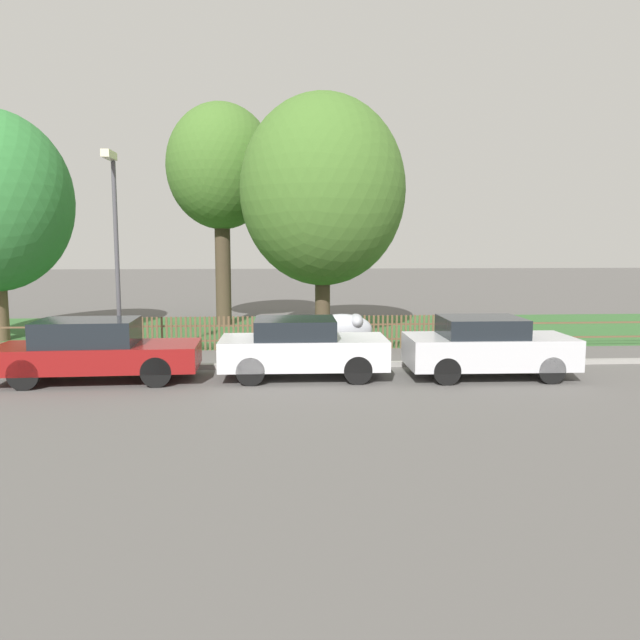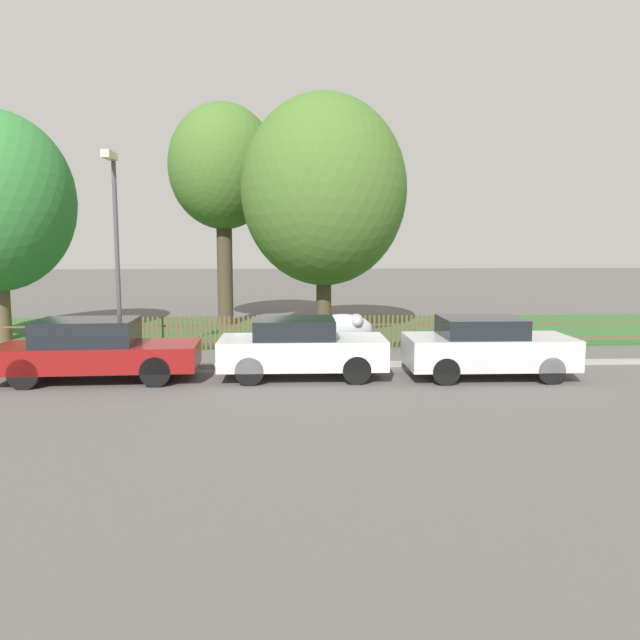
# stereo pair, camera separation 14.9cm
# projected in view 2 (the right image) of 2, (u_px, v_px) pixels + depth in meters

# --- Properties ---
(ground_plane) EXTENTS (120.00, 120.00, 0.00)m
(ground_plane) POSITION_uv_depth(u_px,v_px,m) (300.00, 368.00, 15.70)
(ground_plane) COLOR #565451
(kerb_stone) EXTENTS (39.02, 0.20, 0.12)m
(kerb_stone) POSITION_uv_depth(u_px,v_px,m) (300.00, 365.00, 15.79)
(kerb_stone) COLOR gray
(kerb_stone) RESTS_ON ground
(grass_strip) EXTENTS (39.02, 8.22, 0.01)m
(grass_strip) POSITION_uv_depth(u_px,v_px,m) (295.00, 330.00, 22.55)
(grass_strip) COLOR #33602D
(grass_strip) RESTS_ON ground
(park_fence) EXTENTS (39.02, 0.05, 1.00)m
(park_fence) POSITION_uv_depth(u_px,v_px,m) (298.00, 333.00, 18.43)
(park_fence) COLOR brown
(park_fence) RESTS_ON ground
(parked_car_silver_hatchback) EXTENTS (4.54, 1.80, 1.42)m
(parked_car_silver_hatchback) POSITION_uv_depth(u_px,v_px,m) (95.00, 350.00, 14.19)
(parked_car_silver_hatchback) COLOR maroon
(parked_car_silver_hatchback) RESTS_ON ground
(parked_car_black_saloon) EXTENTS (3.87, 1.74, 1.40)m
(parked_car_black_saloon) POSITION_uv_depth(u_px,v_px,m) (301.00, 347.00, 14.53)
(parked_car_black_saloon) COLOR silver
(parked_car_black_saloon) RESTS_ON ground
(parked_car_navy_estate) EXTENTS (3.85, 1.79, 1.42)m
(parked_car_navy_estate) POSITION_uv_depth(u_px,v_px,m) (487.00, 347.00, 14.57)
(parked_car_navy_estate) COLOR #BCBCC1
(parked_car_navy_estate) RESTS_ON ground
(covered_motorcycle) EXTENTS (1.94, 0.83, 1.14)m
(covered_motorcycle) POSITION_uv_depth(u_px,v_px,m) (344.00, 329.00, 17.73)
(covered_motorcycle) COLOR black
(covered_motorcycle) RESTS_ON ground
(tree_behind_motorcycle) EXTENTS (4.03, 4.03, 8.28)m
(tree_behind_motorcycle) POSITION_uv_depth(u_px,v_px,m) (223.00, 168.00, 23.17)
(tree_behind_motorcycle) COLOR #473828
(tree_behind_motorcycle) RESTS_ON ground
(tree_mid_park) EXTENTS (5.47, 5.47, 8.00)m
(tree_mid_park) POSITION_uv_depth(u_px,v_px,m) (324.00, 191.00, 20.61)
(tree_mid_park) COLOR #473828
(tree_mid_park) RESTS_ON ground
(street_lamp) EXTENTS (0.20, 0.78, 5.31)m
(street_lamp) POSITION_uv_depth(u_px,v_px,m) (115.00, 233.00, 15.37)
(street_lamp) COLOR #47474C
(street_lamp) RESTS_ON ground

